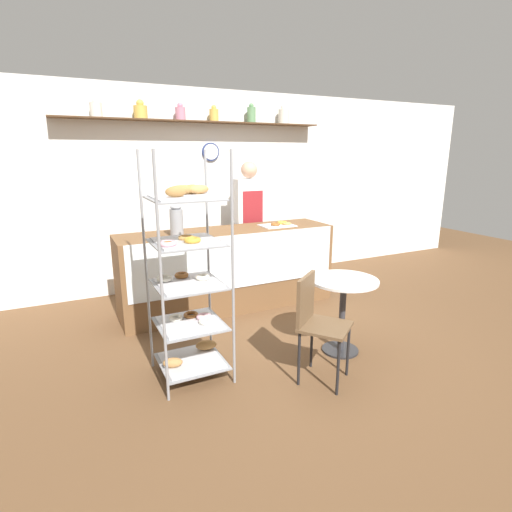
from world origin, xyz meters
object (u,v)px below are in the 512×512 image
coffee_carafe (176,221)px  cafe_table (343,298)px  cafe_chair (316,317)px  person_worker (249,220)px  pastry_rack (188,277)px  donut_tray_counter (279,225)px

coffee_carafe → cafe_table: bearing=-51.5°
cafe_chair → coffee_carafe: coffee_carafe is taller
person_worker → cafe_table: size_ratio=2.40×
pastry_rack → cafe_table: (1.41, -0.24, -0.33)m
pastry_rack → donut_tray_counter: (1.56, 1.28, 0.11)m
pastry_rack → cafe_table: bearing=-9.7°
cafe_chair → coffee_carafe: bearing=73.1°
person_worker → coffee_carafe: person_worker is taller
person_worker → donut_tray_counter: person_worker is taller
coffee_carafe → donut_tray_counter: 1.33m
coffee_carafe → person_worker: bearing=28.5°
pastry_rack → person_worker: 2.35m
cafe_chair → coffee_carafe: 1.95m
person_worker → cafe_chair: bearing=-102.3°
pastry_rack → cafe_chair: size_ratio=2.10×
coffee_carafe → donut_tray_counter: size_ratio=0.84×
cafe_table → coffee_carafe: 1.96m
cafe_table → donut_tray_counter: (0.16, 1.52, 0.44)m
cafe_chair → coffee_carafe: (-0.66, 1.74, 0.58)m
person_worker → donut_tray_counter: (0.14, -0.58, 0.02)m
cafe_table → coffee_carafe: bearing=128.5°
person_worker → cafe_table: 2.14m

